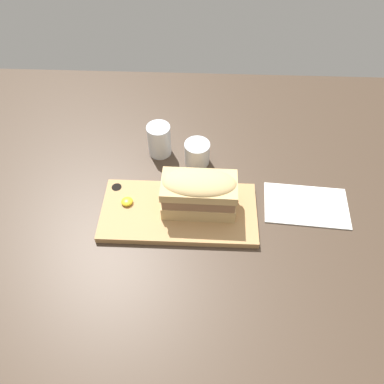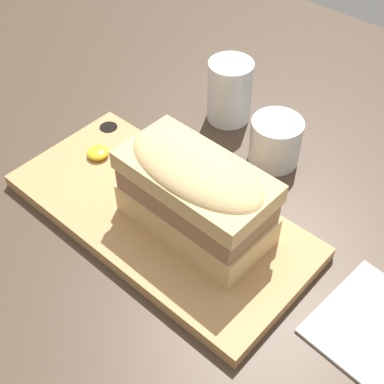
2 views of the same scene
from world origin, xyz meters
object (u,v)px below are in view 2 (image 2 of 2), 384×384
at_px(water_glass, 229,95).
at_px(wine_glass, 276,144).
at_px(serving_board, 160,215).
at_px(sandwich, 196,191).

xyz_separation_m(water_glass, wine_glass, (0.11, -0.03, -0.01)).
xyz_separation_m(serving_board, wine_glass, (0.04, 0.19, 0.02)).
bearing_deg(water_glass, sandwich, -60.54).
xyz_separation_m(sandwich, wine_glass, (-0.01, 0.18, -0.05)).
bearing_deg(sandwich, serving_board, -166.89).
bearing_deg(wine_glass, sandwich, -87.57).
xyz_separation_m(serving_board, sandwich, (0.05, 0.01, 0.07)).
xyz_separation_m(sandwich, water_glass, (-0.12, 0.21, -0.04)).
distance_m(water_glass, wine_glass, 0.12).
bearing_deg(serving_board, sandwich, 13.11).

